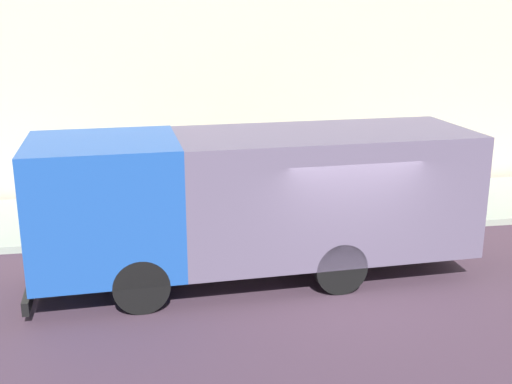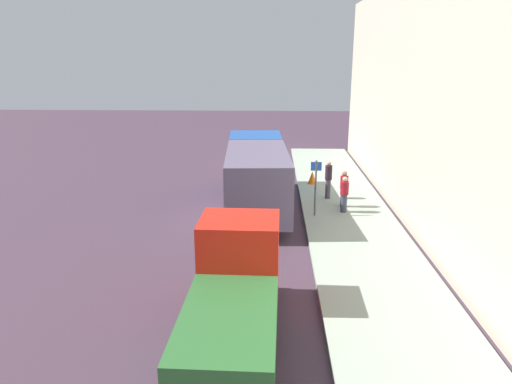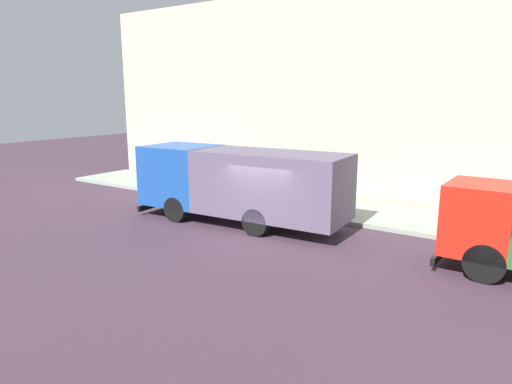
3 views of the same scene
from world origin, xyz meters
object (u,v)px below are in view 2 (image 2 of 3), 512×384
Objects in this scene: small_flatbed_truck at (235,287)px; street_sign_post at (316,183)px; pedestrian_walking at (344,194)px; pedestrian_third at (344,188)px; large_utility_truck at (256,173)px; traffic_cone_orange at (312,177)px; pedestrian_standing at (328,179)px.

small_flatbed_truck is 8.85m from street_sign_post.
pedestrian_walking is at bearing 67.50° from small_flatbed_truck.
pedestrian_third is at bearing 42.01° from street_sign_post.
large_utility_truck reaches higher than street_sign_post.
street_sign_post is at bearing -49.49° from pedestrian_walking.
large_utility_truck is at bearing -126.00° from traffic_cone_orange.
large_utility_truck reaches higher than pedestrian_walking.
pedestrian_standing is 2.74m from traffic_cone_orange.
pedestrian_walking is 1.48m from street_sign_post.
traffic_cone_orange is (-0.52, 2.61, -0.62)m from pedestrian_standing.
traffic_cone_orange is 0.28× the size of street_sign_post.
small_flatbed_truck is 9.74m from pedestrian_walking.
small_flatbed_truck is 3.64× the size of pedestrian_walking.
pedestrian_walking is 2.06m from pedestrian_standing.
large_utility_truck is 5.35× the size of pedestrian_third.
pedestrian_walking is 0.88× the size of pedestrian_standing.
small_flatbed_truck is 13.86m from traffic_cone_orange.
street_sign_post reaches higher than traffic_cone_orange.
street_sign_post is (-1.27, -0.48, 0.58)m from pedestrian_walking.
small_flatbed_truck is 3.20× the size of pedestrian_standing.
pedestrian_third is 4.05m from traffic_cone_orange.
large_utility_truck is 5.56× the size of pedestrian_walking.
street_sign_post is at bearing -131.29° from pedestrian_third.
large_utility_truck is at bearing 152.96° from street_sign_post.
small_flatbed_truck is 3.51× the size of pedestrian_third.
pedestrian_walking is 2.41× the size of traffic_cone_orange.
large_utility_truck reaches higher than small_flatbed_truck.
traffic_cone_orange is 5.21m from street_sign_post.
street_sign_post is (-1.36, -1.22, 0.54)m from pedestrian_third.
pedestrian_standing is 2.74× the size of traffic_cone_orange.
street_sign_post is at bearing -30.19° from large_utility_truck.
pedestrian_walking is (3.94, 8.90, -0.21)m from small_flatbed_truck.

